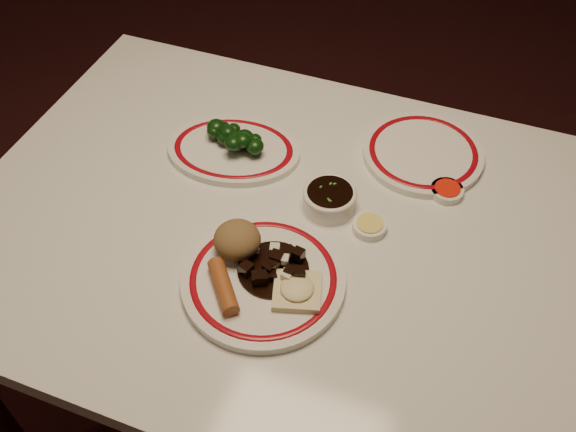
# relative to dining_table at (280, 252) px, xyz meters

# --- Properties ---
(ground) EXTENTS (7.00, 7.00, 0.00)m
(ground) POSITION_rel_dining_table_xyz_m (0.00, 0.00, -0.66)
(ground) COLOR black
(ground) RESTS_ON ground
(dining_table) EXTENTS (1.20, 0.90, 0.75)m
(dining_table) POSITION_rel_dining_table_xyz_m (0.00, 0.00, 0.00)
(dining_table) COLOR silver
(dining_table) RESTS_ON ground
(main_plate) EXTENTS (0.36, 0.36, 0.02)m
(main_plate) POSITION_rel_dining_table_xyz_m (0.03, -0.14, 0.10)
(main_plate) COLOR white
(main_plate) RESTS_ON dining_table
(rice_mound) EXTENTS (0.08, 0.08, 0.06)m
(rice_mound) POSITION_rel_dining_table_xyz_m (-0.04, -0.10, 0.14)
(rice_mound) COLOR olive
(rice_mound) RESTS_ON main_plate
(spring_roll) EXTENTS (0.09, 0.10, 0.03)m
(spring_roll) POSITION_rel_dining_table_xyz_m (-0.02, -0.19, 0.12)
(spring_roll) COLOR #9E5426
(spring_roll) RESTS_ON main_plate
(fried_wonton) EXTENTS (0.10, 0.10, 0.02)m
(fried_wonton) POSITION_rel_dining_table_xyz_m (0.09, -0.15, 0.12)
(fried_wonton) COLOR beige
(fried_wonton) RESTS_ON main_plate
(stirfry_heap) EXTENTS (0.12, 0.12, 0.03)m
(stirfry_heap) POSITION_rel_dining_table_xyz_m (0.04, -0.12, 0.12)
(stirfry_heap) COLOR black
(stirfry_heap) RESTS_ON main_plate
(broccoli_plate) EXTENTS (0.31, 0.28, 0.02)m
(broccoli_plate) POSITION_rel_dining_table_xyz_m (-0.16, 0.14, 0.10)
(broccoli_plate) COLOR white
(broccoli_plate) RESTS_ON dining_table
(broccoli_pile) EXTENTS (0.13, 0.09, 0.05)m
(broccoli_pile) POSITION_rel_dining_table_xyz_m (-0.16, 0.15, 0.13)
(broccoli_pile) COLOR #23471C
(broccoli_pile) RESTS_ON broccoli_plate
(soy_bowl) EXTENTS (0.10, 0.10, 0.04)m
(soy_bowl) POSITION_rel_dining_table_xyz_m (0.08, 0.07, 0.11)
(soy_bowl) COLOR white
(soy_bowl) RESTS_ON dining_table
(sweet_sour_dish) EXTENTS (0.06, 0.06, 0.02)m
(sweet_sour_dish) POSITION_rel_dining_table_xyz_m (0.28, 0.18, 0.10)
(sweet_sour_dish) COLOR white
(sweet_sour_dish) RESTS_ON dining_table
(mustard_dish) EXTENTS (0.06, 0.06, 0.02)m
(mustard_dish) POSITION_rel_dining_table_xyz_m (0.16, 0.04, 0.10)
(mustard_dish) COLOR white
(mustard_dish) RESTS_ON dining_table
(far_plate) EXTENTS (0.30, 0.30, 0.02)m
(far_plate) POSITION_rel_dining_table_xyz_m (0.21, 0.27, 0.10)
(far_plate) COLOR white
(far_plate) RESTS_ON dining_table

